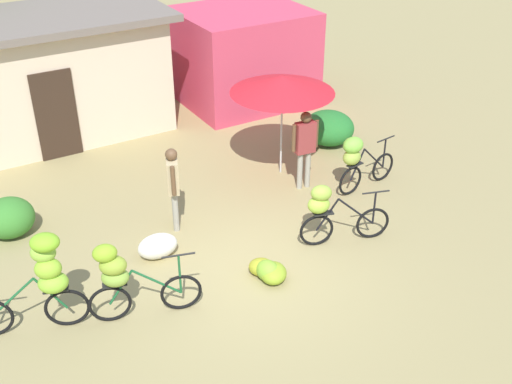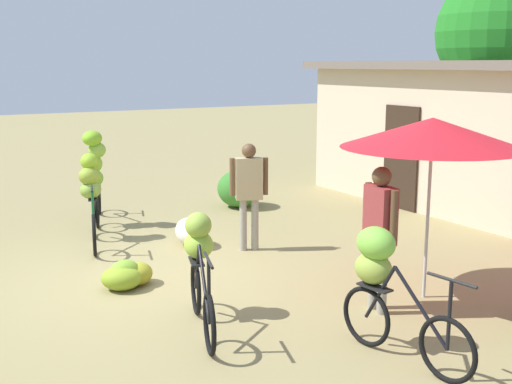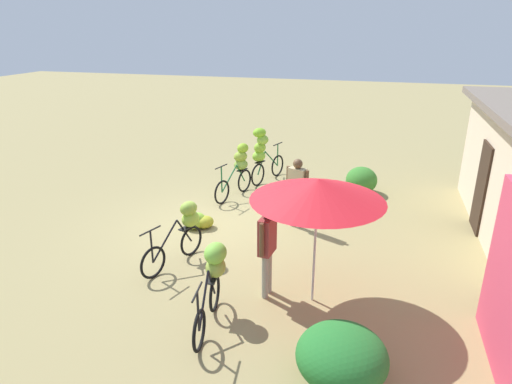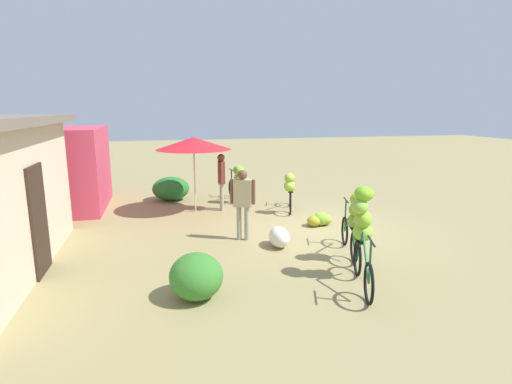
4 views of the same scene
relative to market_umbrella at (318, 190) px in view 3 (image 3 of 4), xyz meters
name	(u,v)px [view 3 (image 3 of 4)]	position (x,y,z in m)	size (l,w,h in m)	color
ground_plane	(215,227)	(-2.32, -2.63, -2.00)	(60.00, 60.00, 0.00)	#978856
hedge_bush_front_left	(361,180)	(-5.51, 0.49, -1.63)	(0.91, 0.86, 0.74)	#387D2B
hedge_bush_front_right	(342,357)	(1.74, 0.64, -1.62)	(1.17, 1.20, 0.77)	#25712B
market_umbrella	(318,190)	(0.00, 0.00, 0.00)	(2.13, 2.13, 2.18)	beige
bicycle_leftmost	(262,151)	(-5.53, -2.36, -1.03)	(1.67, 0.71, 1.68)	black
bicycle_near_pile	(239,166)	(-4.50, -2.74, -1.19)	(1.65, 0.60, 1.39)	black
bicycle_center_loaded	(183,228)	(-0.71, -2.66, -1.30)	(1.61, 0.66, 1.19)	black
bicycle_by_shop	(213,275)	(0.88, -1.44, -1.25)	(1.57, 0.38, 1.23)	black
banana_pile_on_ground	(198,221)	(-2.16, -2.99, -1.84)	(0.68, 0.85, 0.36)	#86A427
produce_sack	(274,205)	(-3.48, -1.50, -1.78)	(0.70, 0.44, 0.44)	silver
person_vendor	(297,186)	(-2.83, -0.83, -1.01)	(0.34, 0.54, 1.63)	gray
person_bystander	(267,241)	(0.05, -0.79, -0.97)	(0.58, 0.24, 1.68)	gray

